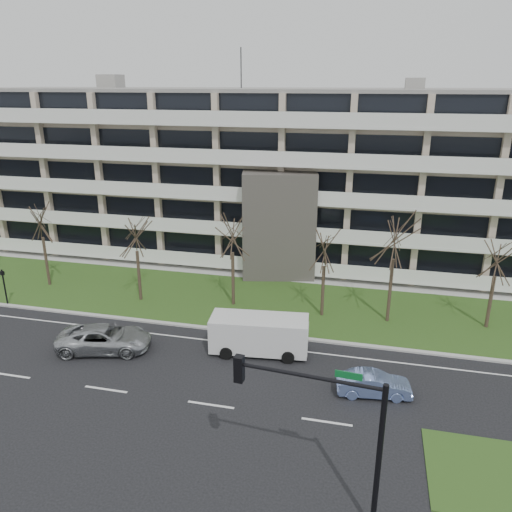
% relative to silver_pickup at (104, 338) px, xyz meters
% --- Properties ---
extents(ground, '(160.00, 160.00, 0.00)m').
position_rel_silver_pickup_xyz_m(ground, '(8.18, -3.86, -0.79)').
color(ground, black).
rests_on(ground, ground).
extents(grass_verge, '(90.00, 10.00, 0.06)m').
position_rel_silver_pickup_xyz_m(grass_verge, '(8.18, 9.14, -0.76)').
color(grass_verge, '#30511B').
rests_on(grass_verge, ground).
extents(curb, '(90.00, 0.35, 0.12)m').
position_rel_silver_pickup_xyz_m(curb, '(8.18, 4.14, -0.73)').
color(curb, '#B2B2AD').
rests_on(curb, ground).
extents(sidewalk, '(90.00, 2.00, 0.08)m').
position_rel_silver_pickup_xyz_m(sidewalk, '(8.18, 14.64, -0.75)').
color(sidewalk, '#B2B2AD').
rests_on(sidewalk, ground).
extents(lane_edge_line, '(90.00, 0.12, 0.01)m').
position_rel_silver_pickup_xyz_m(lane_edge_line, '(8.18, 2.64, -0.79)').
color(lane_edge_line, white).
rests_on(lane_edge_line, ground).
extents(apartment_building, '(60.50, 15.10, 18.75)m').
position_rel_silver_pickup_xyz_m(apartment_building, '(8.17, 21.46, 6.82)').
color(apartment_building, '#B5A58C').
rests_on(apartment_building, ground).
extents(silver_pickup, '(6.16, 3.92, 1.58)m').
position_rel_silver_pickup_xyz_m(silver_pickup, '(0.00, 0.00, 0.00)').
color(silver_pickup, '#ACAFB3').
rests_on(silver_pickup, ground).
extents(blue_sedan, '(4.05, 1.86, 1.29)m').
position_rel_silver_pickup_xyz_m(blue_sedan, '(16.36, -1.00, -0.15)').
color(blue_sedan, '#7F99DD').
rests_on(blue_sedan, ground).
extents(white_van, '(6.16, 2.92, 2.31)m').
position_rel_silver_pickup_xyz_m(white_van, '(9.48, 2.00, 0.59)').
color(white_van, silver).
rests_on(white_van, ground).
extents(traffic_signal, '(5.63, 0.84, 6.53)m').
position_rel_silver_pickup_xyz_m(traffic_signal, '(14.60, -9.53, 3.43)').
color(traffic_signal, black).
rests_on(traffic_signal, ground).
extents(pedestrian_signal, '(0.32, 0.28, 2.85)m').
position_rel_silver_pickup_xyz_m(pedestrian_signal, '(-10.52, 4.32, 1.02)').
color(pedestrian_signal, black).
rests_on(pedestrian_signal, ground).
extents(tree_1, '(3.67, 3.67, 7.35)m').
position_rel_silver_pickup_xyz_m(tree_1, '(-9.82, 8.48, 4.92)').
color(tree_1, '#382B21').
rests_on(tree_1, ground).
extents(tree_2, '(3.53, 3.53, 7.06)m').
position_rel_silver_pickup_xyz_m(tree_2, '(-1.18, 7.48, 4.69)').
color(tree_2, '#382B21').
rests_on(tree_2, ground).
extents(tree_3, '(3.70, 3.70, 7.40)m').
position_rel_silver_pickup_xyz_m(tree_3, '(5.97, 8.29, 4.96)').
color(tree_3, '#382B21').
rests_on(tree_3, ground).
extents(tree_4, '(3.35, 3.35, 6.71)m').
position_rel_silver_pickup_xyz_m(tree_4, '(12.63, 7.98, 4.42)').
color(tree_4, '#382B21').
rests_on(tree_4, ground).
extents(tree_5, '(4.13, 4.13, 8.26)m').
position_rel_silver_pickup_xyz_m(tree_5, '(17.19, 8.10, 5.63)').
color(tree_5, '#382B21').
rests_on(tree_5, ground).
extents(tree_6, '(3.35, 3.35, 6.70)m').
position_rel_silver_pickup_xyz_m(tree_6, '(23.75, 8.70, 4.41)').
color(tree_6, '#382B21').
rests_on(tree_6, ground).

